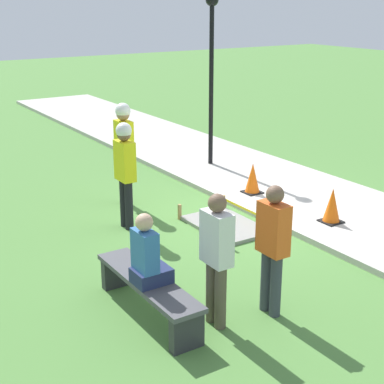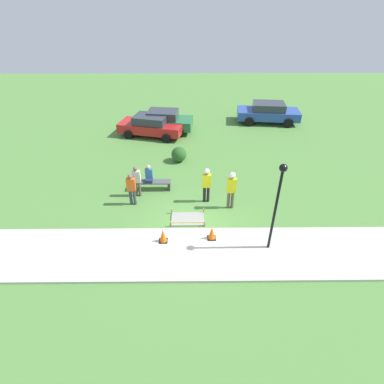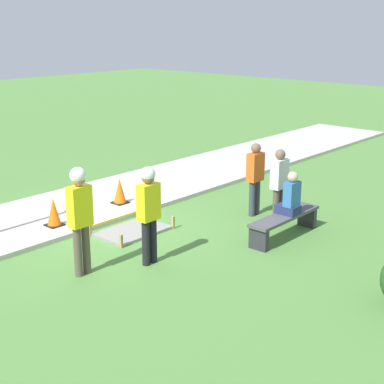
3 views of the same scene
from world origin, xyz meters
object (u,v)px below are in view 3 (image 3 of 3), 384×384
bystander_in_gray_shirt (279,182)px  bystander_in_orange_shirt (255,175)px  park_bench (285,221)px  traffic_cone_far_patch (54,212)px  worker_assistant (80,210)px  person_seated_on_bench (291,198)px  worker_supervisor (149,207)px  traffic_cone_near_patch (120,191)px

bystander_in_gray_shirt → bystander_in_orange_shirt: bearing=-100.5°
park_bench → bystander_in_orange_shirt: bystander_in_orange_shirt is taller
traffic_cone_far_patch → park_bench: traffic_cone_far_patch is taller
park_bench → worker_assistant: size_ratio=1.03×
park_bench → person_seated_on_bench: person_seated_on_bench is taller
park_bench → worker_supervisor: (2.75, -1.09, 0.74)m
traffic_cone_near_patch → bystander_in_orange_shirt: 3.20m
traffic_cone_far_patch → worker_assistant: worker_assistant is taller
person_seated_on_bench → worker_supervisor: bearing=-21.8°
traffic_cone_near_patch → worker_supervisor: 3.53m
park_bench → worker_supervisor: bearing=-21.6°
park_bench → bystander_in_orange_shirt: size_ratio=1.19×
traffic_cone_near_patch → bystander_in_gray_shirt: size_ratio=0.36×
worker_supervisor → traffic_cone_far_patch: bearing=-88.1°
bystander_in_gray_shirt → park_bench: bearing=42.4°
traffic_cone_near_patch → bystander_in_orange_shirt: (-1.63, 2.70, 0.54)m
bystander_in_orange_shirt → traffic_cone_near_patch: bearing=-58.8°
traffic_cone_near_patch → park_bench: (-0.87, 4.00, -0.05)m
person_seated_on_bench → worker_supervisor: 3.08m
park_bench → traffic_cone_near_patch: bearing=-77.7°
worker_supervisor → bystander_in_orange_shirt: bearing=-176.6°
worker_supervisor → bystander_in_gray_shirt: worker_supervisor is taller
park_bench → worker_supervisor: size_ratio=1.09×
traffic_cone_far_patch → bystander_in_gray_shirt: (-3.47, 3.28, 0.53)m
park_bench → person_seated_on_bench: (-0.10, 0.05, 0.48)m
traffic_cone_far_patch → worker_supervisor: (-0.09, 2.76, 0.69)m
park_bench → person_seated_on_bench: 0.50m
worker_assistant → bystander_in_gray_shirt: 4.60m
person_seated_on_bench → bystander_in_orange_shirt: 1.50m
bystander_in_orange_shirt → park_bench: bearing=59.6°
traffic_cone_near_patch → worker_supervisor: size_ratio=0.33×
worker_assistant → bystander_in_gray_shirt: worker_assistant is taller
traffic_cone_near_patch → park_bench: 4.09m
bystander_in_orange_shirt → bystander_in_gray_shirt: bystander_in_orange_shirt is taller
worker_supervisor → person_seated_on_bench: bearing=158.2°
traffic_cone_near_patch → bystander_in_orange_shirt: size_ratio=0.36×
worker_supervisor → bystander_in_gray_shirt: bearing=171.3°
traffic_cone_far_patch → bystander_in_orange_shirt: bystander_in_orange_shirt is taller
person_seated_on_bench → worker_assistant: 4.30m
traffic_cone_near_patch → person_seated_on_bench: 4.19m
traffic_cone_far_patch → person_seated_on_bench: size_ratio=0.67×
traffic_cone_near_patch → park_bench: bearing=102.3°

